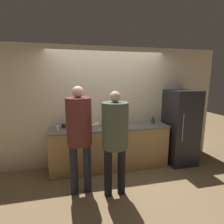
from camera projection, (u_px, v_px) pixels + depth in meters
name	position (u px, v px, depth m)	size (l,w,h in m)	color
ground_plane	(113.00, 175.00, 3.56)	(14.00, 14.00, 0.00)	#8C704C
wall_back	(107.00, 107.00, 3.91)	(5.20, 0.06, 2.60)	beige
counter	(110.00, 147.00, 3.79)	(2.52, 0.60, 0.93)	tan
refrigerator	(180.00, 127.00, 3.99)	(0.60, 0.72, 1.68)	#232328
person_left	(79.00, 129.00, 2.82)	(0.41, 0.41, 1.81)	#232838
person_center	(115.00, 133.00, 2.77)	(0.42, 0.42, 1.74)	black
fruit_bowl	(91.00, 125.00, 3.68)	(0.36, 0.36, 0.11)	beige
utensil_crock	(74.00, 124.00, 3.60)	(0.10, 0.10, 0.24)	#3D424C
bottle_green	(153.00, 121.00, 3.96)	(0.08, 0.08, 0.15)	#236033
bottle_clear	(57.00, 128.00, 3.34)	(0.06, 0.06, 0.16)	silver
cup_black	(64.00, 126.00, 3.60)	(0.09, 0.09, 0.08)	#28282D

